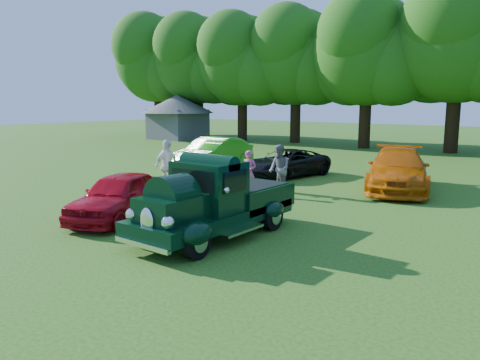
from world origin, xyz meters
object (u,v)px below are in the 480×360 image
Objects in this scene: back_car_lime at (213,154)px; spectator_grey at (279,169)px; hero_pickup at (215,204)px; red_convertible at (119,196)px; spectator_pink at (249,172)px; back_car_orange at (398,170)px; back_car_black at (286,163)px; spectator_white at (167,166)px; gazebo at (178,112)px.

back_car_lime is 2.74× the size of spectator_grey.
hero_pickup is 1.24× the size of red_convertible.
spectator_pink is at bearing 117.79° from hero_pickup.
back_car_lime reaches higher than back_car_orange.
back_car_lime is (-7.22, 8.26, -0.01)m from hero_pickup.
back_car_lime reaches higher than back_car_black.
gazebo is at bearing 41.49° from spectator_white.
back_car_lime is at bearing -159.81° from back_car_black.
red_convertible is 28.88m from gazebo.
back_car_black is at bearing 145.78° from spectator_grey.
spectator_white is (-6.58, -5.53, 0.20)m from back_car_orange.
hero_pickup is 3.05× the size of spectator_pink.
hero_pickup reaches higher than red_convertible.
back_car_orange is at bearing 41.17° from red_convertible.
back_car_lime is 2.50× the size of spectator_white.
spectator_white is at bearing -45.82° from gazebo.
back_car_orange is at bearing -27.25° from gazebo.
back_car_lime is at bearing -40.11° from gazebo.
back_car_lime is 0.92× the size of back_car_orange.
hero_pickup is at bearing -118.10° from back_car_orange.
gazebo reaches higher than back_car_orange.
back_car_lime is at bearing 164.78° from back_car_orange.
red_convertible is at bearing -48.16° from gazebo.
back_car_black is 2.46× the size of spectator_grey.
red_convertible is 2.01× the size of spectator_white.
back_car_lime is at bearing 131.18° from hero_pickup.
gazebo is (-17.35, 17.86, 1.44)m from spectator_white.
back_car_orange is at bearing -52.63° from spectator_white.
spectator_grey is 0.28× the size of gazebo.
gazebo reaches higher than red_convertible.
red_convertible is 9.29m from back_car_black.
back_car_black is at bearing 111.67° from hero_pickup.
hero_pickup is 5.87m from spectator_grey.
gazebo reaches higher than spectator_pink.
back_car_orange is (4.71, 9.15, 0.10)m from red_convertible.
hero_pickup is 0.91× the size of back_car_orange.
spectator_pink is 0.81× the size of spectator_white.
back_car_orange is at bearing -2.47° from back_car_lime.
spectator_grey is (1.50, 5.97, 0.22)m from red_convertible.
spectator_white is (-1.59, -5.67, 0.36)m from back_car_black.
gazebo reaches higher than back_car_lime.
back_car_black is 0.82× the size of back_car_orange.
spectator_pink is 25.87m from gazebo.
hero_pickup is 9.61m from back_car_black.
gazebo is (-22.49, 21.12, 1.59)m from hero_pickup.
hero_pickup reaches higher than back_car_orange.
spectator_white is at bearing 147.60° from hero_pickup.
hero_pickup is 0.75× the size of gazebo.
spectator_pink is 0.24× the size of gazebo.
back_car_lime is at bearing 131.22° from spectator_pink.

